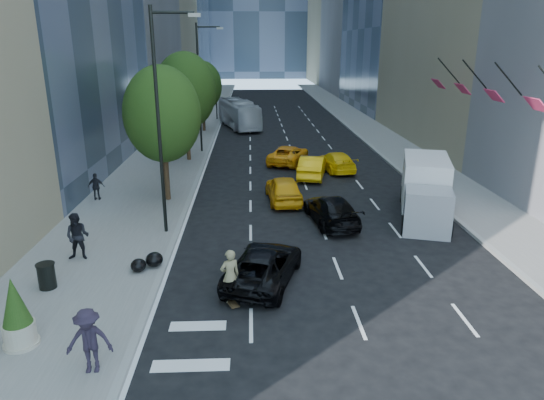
{
  "coord_description": "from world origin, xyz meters",
  "views": [
    {
      "loc": [
        -2.42,
        -17.6,
        8.62
      ],
      "look_at": [
        -1.47,
        4.08,
        1.6
      ],
      "focal_mm": 32.0,
      "sensor_mm": 36.0,
      "label": 1
    }
  ],
  "objects_px": {
    "skateboarder": "(230,279)",
    "city_bus": "(239,114)",
    "black_sedan_lincoln": "(264,265)",
    "trash_can": "(47,276)",
    "box_truck": "(425,189)",
    "planter_shrub": "(16,314)",
    "black_sedan_mercedes": "(331,210)"
  },
  "relations": [
    {
      "from": "black_sedan_lincoln",
      "to": "planter_shrub",
      "type": "relative_size",
      "value": 2.18
    },
    {
      "from": "black_sedan_mercedes",
      "to": "box_truck",
      "type": "height_order",
      "value": "box_truck"
    },
    {
      "from": "black_sedan_mercedes",
      "to": "black_sedan_lincoln",
      "type": "bearing_deg",
      "value": 51.38
    },
    {
      "from": "trash_can",
      "to": "planter_shrub",
      "type": "bearing_deg",
      "value": -80.25
    },
    {
      "from": "skateboarder",
      "to": "trash_can",
      "type": "bearing_deg",
      "value": -34.21
    },
    {
      "from": "black_sedan_lincoln",
      "to": "black_sedan_mercedes",
      "type": "height_order",
      "value": "black_sedan_mercedes"
    },
    {
      "from": "skateboarder",
      "to": "black_sedan_mercedes",
      "type": "height_order",
      "value": "skateboarder"
    },
    {
      "from": "planter_shrub",
      "to": "city_bus",
      "type": "bearing_deg",
      "value": 82.08
    },
    {
      "from": "skateboarder",
      "to": "black_sedan_mercedes",
      "type": "distance_m",
      "value": 9.14
    },
    {
      "from": "black_sedan_mercedes",
      "to": "city_bus",
      "type": "relative_size",
      "value": 0.46
    },
    {
      "from": "skateboarder",
      "to": "box_truck",
      "type": "bearing_deg",
      "value": -162.75
    },
    {
      "from": "trash_can",
      "to": "planter_shrub",
      "type": "relative_size",
      "value": 0.42
    },
    {
      "from": "box_truck",
      "to": "planter_shrub",
      "type": "bearing_deg",
      "value": -129.25
    },
    {
      "from": "black_sedan_mercedes",
      "to": "planter_shrub",
      "type": "xyz_separation_m",
      "value": [
        -10.81,
        -10.15,
        0.5
      ]
    },
    {
      "from": "skateboarder",
      "to": "city_bus",
      "type": "xyz_separation_m",
      "value": [
        -0.5,
        37.63,
        0.49
      ]
    },
    {
      "from": "box_truck",
      "to": "skateboarder",
      "type": "bearing_deg",
      "value": -122.52
    },
    {
      "from": "skateboarder",
      "to": "city_bus",
      "type": "bearing_deg",
      "value": -113.23
    },
    {
      "from": "black_sedan_lincoln",
      "to": "trash_can",
      "type": "height_order",
      "value": "black_sedan_lincoln"
    },
    {
      "from": "black_sedan_lincoln",
      "to": "trash_can",
      "type": "relative_size",
      "value": 5.18
    },
    {
      "from": "black_sedan_lincoln",
      "to": "box_truck",
      "type": "xyz_separation_m",
      "value": [
        8.49,
        6.83,
        0.85
      ]
    },
    {
      "from": "black_sedan_lincoln",
      "to": "box_truck",
      "type": "height_order",
      "value": "box_truck"
    },
    {
      "from": "planter_shrub",
      "to": "box_truck",
      "type": "bearing_deg",
      "value": 34.51
    },
    {
      "from": "box_truck",
      "to": "city_bus",
      "type": "bearing_deg",
      "value": 125.53
    },
    {
      "from": "black_sedan_lincoln",
      "to": "black_sedan_mercedes",
      "type": "xyz_separation_m",
      "value": [
        3.55,
        6.15,
        0.03
      ]
    },
    {
      "from": "planter_shrub",
      "to": "trash_can",
      "type": "bearing_deg",
      "value": 99.75
    },
    {
      "from": "city_bus",
      "to": "planter_shrub",
      "type": "distance_m",
      "value": 40.35
    },
    {
      "from": "skateboarder",
      "to": "black_sedan_lincoln",
      "type": "xyz_separation_m",
      "value": [
        1.2,
        1.67,
        -0.3
      ]
    },
    {
      "from": "skateboarder",
      "to": "trash_can",
      "type": "height_order",
      "value": "skateboarder"
    },
    {
      "from": "black_sedan_lincoln",
      "to": "city_bus",
      "type": "bearing_deg",
      "value": -69.6
    },
    {
      "from": "city_bus",
      "to": "box_truck",
      "type": "xyz_separation_m",
      "value": [
        10.19,
        -29.13,
        0.07
      ]
    },
    {
      "from": "city_bus",
      "to": "trash_can",
      "type": "distance_m",
      "value": 36.96
    },
    {
      "from": "box_truck",
      "to": "planter_shrub",
      "type": "xyz_separation_m",
      "value": [
        -15.76,
        -10.83,
        -0.32
      ]
    }
  ]
}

